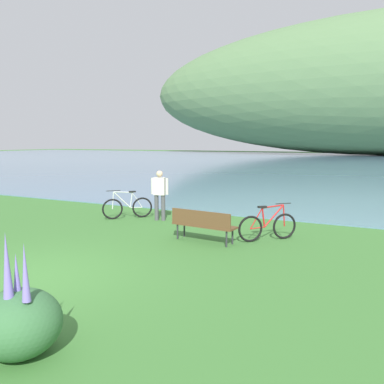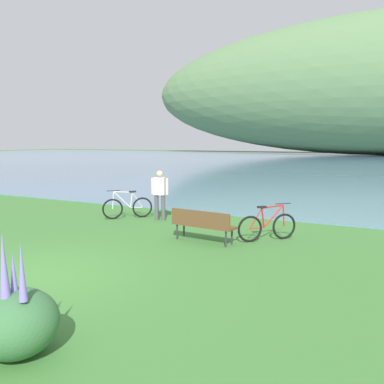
# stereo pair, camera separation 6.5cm
# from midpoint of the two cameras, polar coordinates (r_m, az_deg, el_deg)

# --- Properties ---
(ground_plane) EXTENTS (200.00, 200.00, 0.00)m
(ground_plane) POSITION_cam_midpoint_polar(r_m,az_deg,el_deg) (8.69, -22.62, -11.32)
(ground_plane) COLOR #3D7533
(bay_water) EXTENTS (180.00, 80.00, 0.04)m
(bay_water) POSITION_cam_midpoint_polar(r_m,az_deg,el_deg) (53.70, 20.25, 4.02)
(bay_water) COLOR #5B7F9E
(bay_water) RESTS_ON ground
(park_bench_near_camera) EXTENTS (1.84, 0.67, 0.88)m
(park_bench_near_camera) POSITION_cam_midpoint_polar(r_m,az_deg,el_deg) (10.59, 1.67, -4.52)
(park_bench_near_camera) COLOR brown
(park_bench_near_camera) RESTS_ON ground
(bicycle_leaning_near_bench) EXTENTS (1.28, 1.31, 1.01)m
(bicycle_leaning_near_bench) POSITION_cam_midpoint_polar(r_m,az_deg,el_deg) (10.99, 11.00, -4.87)
(bicycle_leaning_near_bench) COLOR black
(bicycle_leaning_near_bench) RESTS_ON ground
(bicycle_beside_path) EXTENTS (1.27, 1.32, 1.01)m
(bicycle_beside_path) POSITION_cam_midpoint_polar(r_m,az_deg,el_deg) (14.06, -9.16, -2.16)
(bicycle_beside_path) COLOR black
(bicycle_beside_path) RESTS_ON ground
(person_at_shoreline) EXTENTS (0.60, 0.30, 1.71)m
(person_at_shoreline) POSITION_cam_midpoint_polar(r_m,az_deg,el_deg) (13.49, -4.54, -0.01)
(person_at_shoreline) COLOR #4C4C51
(person_at_shoreline) RESTS_ON ground
(echium_bush_closest_to_camera) EXTENTS (1.05, 1.05, 1.63)m
(echium_bush_closest_to_camera) POSITION_cam_midpoint_polar(r_m,az_deg,el_deg) (5.65, -23.71, -16.74)
(echium_bush_closest_to_camera) COLOR #386B3D
(echium_bush_closest_to_camera) RESTS_ON ground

